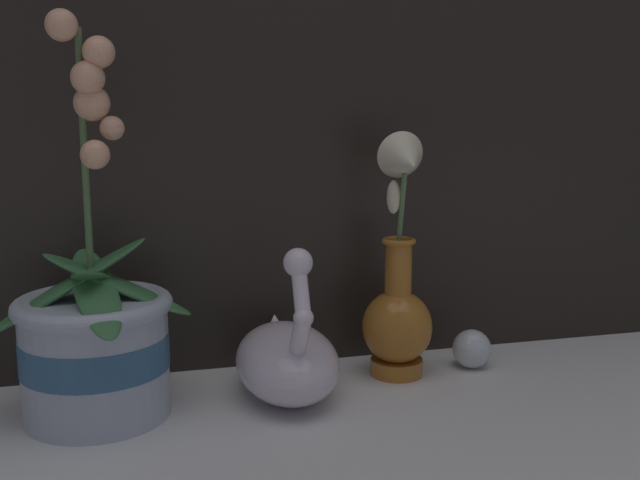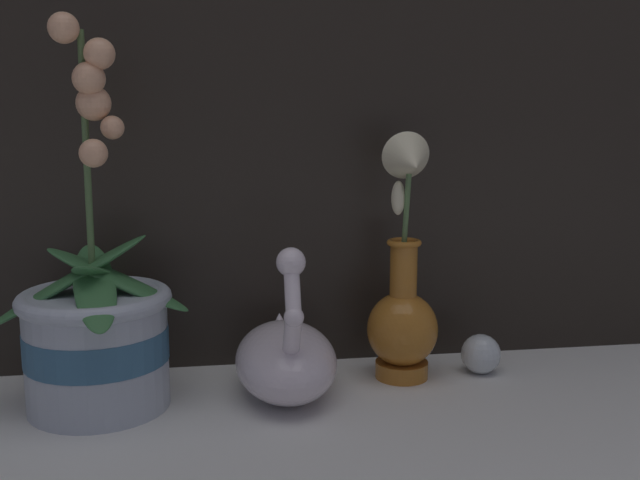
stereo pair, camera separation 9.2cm
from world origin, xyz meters
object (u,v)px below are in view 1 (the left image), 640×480
at_px(glass_sphere, 472,349).
at_px(blue_vase, 399,299).
at_px(swan_figurine, 287,357).
at_px(orchid_potted_plant, 95,336).

bearing_deg(glass_sphere, blue_vase, -178.26).
xyz_separation_m(swan_figurine, blue_vase, (0.16, 0.04, 0.06)).
xyz_separation_m(orchid_potted_plant, glass_sphere, (0.50, 0.04, -0.07)).
height_order(orchid_potted_plant, blue_vase, orchid_potted_plant).
bearing_deg(blue_vase, swan_figurine, -167.49).
relative_size(swan_figurine, blue_vase, 0.65).
height_order(swan_figurine, blue_vase, blue_vase).
distance_m(blue_vase, glass_sphere, 0.14).
relative_size(swan_figurine, glass_sphere, 3.93).
bearing_deg(orchid_potted_plant, blue_vase, 5.48).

